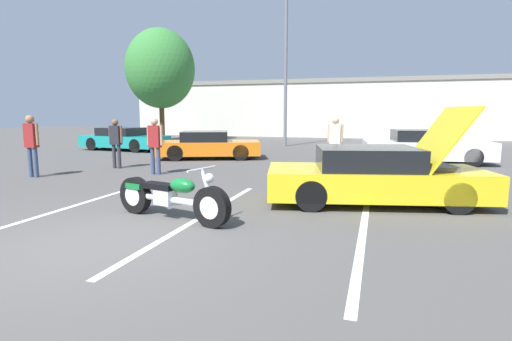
{
  "coord_description": "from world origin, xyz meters",
  "views": [
    {
      "loc": [
        3.87,
        -4.55,
        1.87
      ],
      "look_at": [
        1.7,
        2.5,
        0.8
      ],
      "focal_mm": 28.0,
      "sensor_mm": 36.0,
      "label": 1
    }
  ],
  "objects_px": {
    "spectator_midground": "(335,138)",
    "parked_car_mid_row": "(208,146)",
    "spectator_by_show_car": "(116,139)",
    "parked_car_right_row": "(425,147)",
    "tree_background": "(160,69)",
    "spectator_far_lot": "(155,141)",
    "spectator_near_motorcycle": "(31,140)",
    "show_car_hood_open": "(375,176)",
    "light_pole": "(287,61)",
    "parked_car_left_row": "(124,139)",
    "motorcycle": "(171,197)"
  },
  "relations": [
    {
      "from": "spectator_midground",
      "to": "parked_car_mid_row",
      "type": "bearing_deg",
      "value": 164.93
    },
    {
      "from": "spectator_by_show_car",
      "to": "spectator_midground",
      "type": "height_order",
      "value": "spectator_midground"
    },
    {
      "from": "parked_car_right_row",
      "to": "parked_car_mid_row",
      "type": "bearing_deg",
      "value": 178.87
    },
    {
      "from": "tree_background",
      "to": "spectator_far_lot",
      "type": "relative_size",
      "value": 4.22
    },
    {
      "from": "spectator_near_motorcycle",
      "to": "spectator_by_show_car",
      "type": "xyz_separation_m",
      "value": [
        1.14,
        2.34,
        -0.1
      ]
    },
    {
      "from": "show_car_hood_open",
      "to": "spectator_midground",
      "type": "relative_size",
      "value": 2.74
    },
    {
      "from": "light_pole",
      "to": "tree_background",
      "type": "relative_size",
      "value": 1.19
    },
    {
      "from": "light_pole",
      "to": "parked_car_mid_row",
      "type": "height_order",
      "value": "light_pole"
    },
    {
      "from": "light_pole",
      "to": "parked_car_left_row",
      "type": "bearing_deg",
      "value": -146.81
    },
    {
      "from": "parked_car_mid_row",
      "to": "light_pole",
      "type": "bearing_deg",
      "value": 55.36
    },
    {
      "from": "spectator_by_show_car",
      "to": "spectator_midground",
      "type": "xyz_separation_m",
      "value": [
        7.07,
        2.15,
        0.04
      ]
    },
    {
      "from": "parked_car_left_row",
      "to": "spectator_by_show_car",
      "type": "bearing_deg",
      "value": -50.65
    },
    {
      "from": "light_pole",
      "to": "spectator_far_lot",
      "type": "relative_size",
      "value": 5.01
    },
    {
      "from": "motorcycle",
      "to": "parked_car_mid_row",
      "type": "relative_size",
      "value": 0.55
    },
    {
      "from": "parked_car_mid_row",
      "to": "parked_car_left_row",
      "type": "distance_m",
      "value": 6.05
    },
    {
      "from": "show_car_hood_open",
      "to": "spectator_far_lot",
      "type": "height_order",
      "value": "show_car_hood_open"
    },
    {
      "from": "spectator_near_motorcycle",
      "to": "spectator_midground",
      "type": "distance_m",
      "value": 9.36
    },
    {
      "from": "spectator_far_lot",
      "to": "parked_car_left_row",
      "type": "bearing_deg",
      "value": 131.24
    },
    {
      "from": "parked_car_mid_row",
      "to": "parked_car_right_row",
      "type": "bearing_deg",
      "value": -14.56
    },
    {
      "from": "show_car_hood_open",
      "to": "spectator_by_show_car",
      "type": "xyz_separation_m",
      "value": [
        -8.43,
        2.9,
        0.41
      ]
    },
    {
      "from": "spectator_near_motorcycle",
      "to": "spectator_midground",
      "type": "bearing_deg",
      "value": 28.65
    },
    {
      "from": "spectator_midground",
      "to": "spectator_far_lot",
      "type": "distance_m",
      "value": 5.88
    },
    {
      "from": "light_pole",
      "to": "spectator_by_show_car",
      "type": "distance_m",
      "value": 11.74
    },
    {
      "from": "parked_car_right_row",
      "to": "spectator_by_show_car",
      "type": "xyz_separation_m",
      "value": [
        -10.13,
        -4.54,
        0.39
      ]
    },
    {
      "from": "parked_car_mid_row",
      "to": "spectator_near_motorcycle",
      "type": "relative_size",
      "value": 2.48
    },
    {
      "from": "light_pole",
      "to": "motorcycle",
      "type": "distance_m",
      "value": 16.57
    },
    {
      "from": "tree_background",
      "to": "show_car_hood_open",
      "type": "relative_size",
      "value": 1.54
    },
    {
      "from": "parked_car_right_row",
      "to": "light_pole",
      "type": "bearing_deg",
      "value": 130.0
    },
    {
      "from": "spectator_midground",
      "to": "tree_background",
      "type": "bearing_deg",
      "value": 141.36
    },
    {
      "from": "spectator_near_motorcycle",
      "to": "spectator_by_show_car",
      "type": "relative_size",
      "value": 1.09
    },
    {
      "from": "parked_car_left_row",
      "to": "light_pole",
      "type": "bearing_deg",
      "value": 39.22
    },
    {
      "from": "show_car_hood_open",
      "to": "spectator_near_motorcycle",
      "type": "height_order",
      "value": "show_car_hood_open"
    },
    {
      "from": "light_pole",
      "to": "parked_car_mid_row",
      "type": "bearing_deg",
      "value": -103.48
    },
    {
      "from": "light_pole",
      "to": "show_car_hood_open",
      "type": "height_order",
      "value": "light_pole"
    },
    {
      "from": "tree_background",
      "to": "show_car_hood_open",
      "type": "xyz_separation_m",
      "value": [
        13.63,
        -14.86,
        -4.11
      ]
    },
    {
      "from": "parked_car_mid_row",
      "to": "parked_car_left_row",
      "type": "xyz_separation_m",
      "value": [
        -5.61,
        2.25,
        0.01
      ]
    },
    {
      "from": "spectator_midground",
      "to": "light_pole",
      "type": "bearing_deg",
      "value": 113.09
    },
    {
      "from": "light_pole",
      "to": "tree_background",
      "type": "xyz_separation_m",
      "value": [
        -8.67,
        1.36,
        0.0
      ]
    },
    {
      "from": "motorcycle",
      "to": "spectator_by_show_car",
      "type": "bearing_deg",
      "value": 148.03
    },
    {
      "from": "spectator_midground",
      "to": "spectator_near_motorcycle",
      "type": "bearing_deg",
      "value": -151.35
    },
    {
      "from": "light_pole",
      "to": "motorcycle",
      "type": "height_order",
      "value": "light_pole"
    },
    {
      "from": "parked_car_left_row",
      "to": "parked_car_right_row",
      "type": "bearing_deg",
      "value": 0.78
    },
    {
      "from": "motorcycle",
      "to": "spectator_by_show_car",
      "type": "distance_m",
      "value": 7.35
    },
    {
      "from": "spectator_by_show_car",
      "to": "tree_background",
      "type": "bearing_deg",
      "value": 113.5
    },
    {
      "from": "show_car_hood_open",
      "to": "spectator_by_show_car",
      "type": "relative_size",
      "value": 2.82
    },
    {
      "from": "parked_car_left_row",
      "to": "spectator_far_lot",
      "type": "height_order",
      "value": "spectator_far_lot"
    },
    {
      "from": "show_car_hood_open",
      "to": "motorcycle",
      "type": "bearing_deg",
      "value": -157.29
    },
    {
      "from": "motorcycle",
      "to": "parked_car_mid_row",
      "type": "bearing_deg",
      "value": 124.73
    },
    {
      "from": "motorcycle",
      "to": "spectator_midground",
      "type": "xyz_separation_m",
      "value": [
        2.04,
        7.49,
        0.61
      ]
    },
    {
      "from": "parked_car_left_row",
      "to": "spectator_by_show_car",
      "type": "distance_m",
      "value": 6.98
    }
  ]
}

